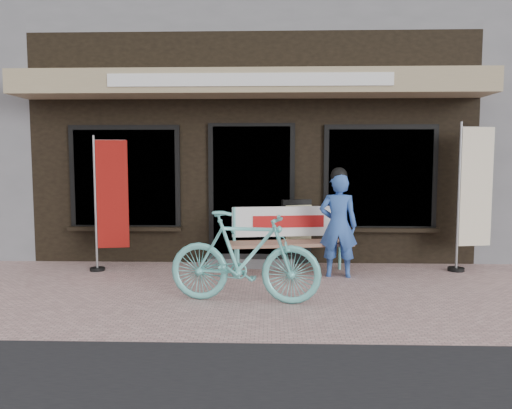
{
  "coord_description": "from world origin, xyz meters",
  "views": [
    {
      "loc": [
        0.31,
        -5.82,
        1.65
      ],
      "look_at": [
        0.11,
        0.7,
        1.05
      ],
      "focal_mm": 35.0,
      "sensor_mm": 36.0,
      "label": 1
    }
  ],
  "objects_px": {
    "bench": "(290,234)",
    "nobori_red": "(110,201)",
    "person": "(338,223)",
    "menu_stand": "(297,231)",
    "bicycle": "(245,257)",
    "nobori_cream": "(473,195)"
  },
  "relations": [
    {
      "from": "bicycle",
      "to": "nobori_cream",
      "type": "height_order",
      "value": "nobori_cream"
    },
    {
      "from": "person",
      "to": "bicycle",
      "type": "distance_m",
      "value": 1.8
    },
    {
      "from": "person",
      "to": "nobori_red",
      "type": "bearing_deg",
      "value": -178.19
    },
    {
      "from": "bench",
      "to": "nobori_red",
      "type": "xyz_separation_m",
      "value": [
        -2.64,
        0.05,
        0.47
      ]
    },
    {
      "from": "bicycle",
      "to": "nobori_cream",
      "type": "xyz_separation_m",
      "value": [
        3.25,
        1.73,
        0.6
      ]
    },
    {
      "from": "nobori_red",
      "to": "nobori_cream",
      "type": "distance_m",
      "value": 5.32
    },
    {
      "from": "person",
      "to": "menu_stand",
      "type": "bearing_deg",
      "value": 128.04
    },
    {
      "from": "nobori_red",
      "to": "menu_stand",
      "type": "distance_m",
      "value": 2.89
    },
    {
      "from": "bench",
      "to": "person",
      "type": "relative_size",
      "value": 1.18
    },
    {
      "from": "bench",
      "to": "nobori_red",
      "type": "height_order",
      "value": "nobori_red"
    },
    {
      "from": "bicycle",
      "to": "nobori_red",
      "type": "distance_m",
      "value": 2.66
    },
    {
      "from": "bench",
      "to": "menu_stand",
      "type": "height_order",
      "value": "menu_stand"
    },
    {
      "from": "person",
      "to": "nobori_red",
      "type": "distance_m",
      "value": 3.33
    },
    {
      "from": "menu_stand",
      "to": "nobori_cream",
      "type": "bearing_deg",
      "value": -28.63
    },
    {
      "from": "person",
      "to": "bench",
      "type": "bearing_deg",
      "value": 166.93
    },
    {
      "from": "nobori_red",
      "to": "menu_stand",
      "type": "bearing_deg",
      "value": -0.13
    },
    {
      "from": "person",
      "to": "menu_stand",
      "type": "height_order",
      "value": "person"
    },
    {
      "from": "bicycle",
      "to": "bench",
      "type": "bearing_deg",
      "value": -12.44
    },
    {
      "from": "nobori_cream",
      "to": "menu_stand",
      "type": "height_order",
      "value": "nobori_cream"
    },
    {
      "from": "bench",
      "to": "menu_stand",
      "type": "xyz_separation_m",
      "value": [
        0.14,
        0.63,
        -0.04
      ]
    },
    {
      "from": "person",
      "to": "nobori_red",
      "type": "relative_size",
      "value": 0.77
    },
    {
      "from": "nobori_red",
      "to": "person",
      "type": "bearing_deg",
      "value": -16.82
    }
  ]
}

